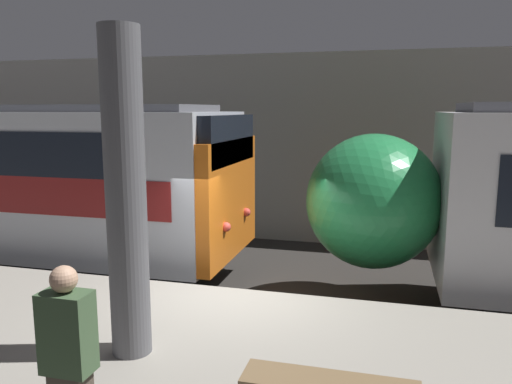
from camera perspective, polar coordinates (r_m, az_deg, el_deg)
ground_plane at (r=8.18m, az=-2.64°, el=-17.00°), size 120.00×120.00×0.00m
station_rear_barrier at (r=13.65m, az=5.41°, el=4.86°), size 50.00×0.15×5.12m
support_pillar_near at (r=5.55m, az=-14.65°, el=-0.49°), size 0.44×0.44×3.57m
person_waiting at (r=4.27m, az=-20.59°, el=-17.52°), size 0.38×0.24×1.57m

